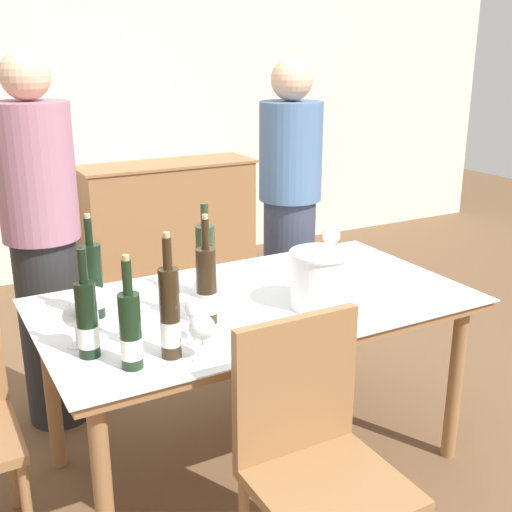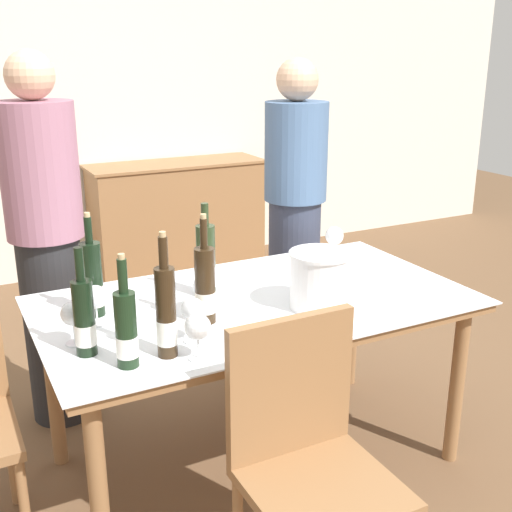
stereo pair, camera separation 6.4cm
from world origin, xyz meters
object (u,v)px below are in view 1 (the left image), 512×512
(wine_bottle_0, at_px, (207,288))
(wine_glass_0, at_px, (202,329))
(wine_bottle_3, at_px, (131,331))
(wine_bottle_5, at_px, (87,320))
(wine_glass_5, at_px, (331,236))
(ice_bucket, at_px, (320,278))
(wine_glass_2, at_px, (75,317))
(sideboard_cabinet, at_px, (169,217))
(wine_bottle_1, at_px, (93,283))
(dining_table, at_px, (256,316))
(wine_glass_1, at_px, (196,311))
(person_host, at_px, (44,248))
(wine_glass_4, at_px, (205,288))
(wine_bottle_2, at_px, (170,314))
(wine_glass_3, at_px, (96,299))
(person_guest_left, at_px, (290,215))
(wine_bottle_4, at_px, (206,263))
(chair_near_front, at_px, (314,450))

(wine_bottle_0, height_order, wine_glass_0, wine_bottle_0)
(wine_bottle_3, xyz_separation_m, wine_bottle_5, (-0.09, 0.14, 0.00))
(wine_glass_5, bearing_deg, ice_bucket, -129.30)
(wine_bottle_5, xyz_separation_m, wine_glass_2, (-0.02, 0.09, -0.02))
(sideboard_cabinet, xyz_separation_m, wine_bottle_1, (-1.20, -2.37, 0.44))
(dining_table, relative_size, wine_bottle_5, 4.65)
(wine_glass_1, bearing_deg, sideboard_cabinet, 70.68)
(sideboard_cabinet, xyz_separation_m, ice_bucket, (-0.43, -2.68, 0.42))
(person_host, bearing_deg, wine_glass_2, -94.59)
(dining_table, xyz_separation_m, ice_bucket, (0.18, -0.18, 0.19))
(wine_bottle_0, relative_size, wine_glass_4, 2.84)
(wine_glass_0, bearing_deg, wine_bottle_2, 138.85)
(wine_bottle_5, bearing_deg, wine_bottle_3, -55.90)
(wine_bottle_3, relative_size, wine_glass_1, 2.35)
(wine_glass_5, bearing_deg, dining_table, -153.63)
(wine_bottle_5, height_order, person_host, person_host)
(sideboard_cabinet, height_order, wine_glass_2, wine_glass_2)
(wine_bottle_3, bearing_deg, wine_glass_4, 37.94)
(wine_glass_3, height_order, person_guest_left, person_guest_left)
(wine_bottle_2, xyz_separation_m, wine_glass_3, (-0.14, 0.34, -0.04))
(ice_bucket, distance_m, wine_glass_1, 0.54)
(dining_table, relative_size, wine_bottle_4, 4.44)
(wine_bottle_3, bearing_deg, wine_glass_0, -15.14)
(wine_bottle_2, xyz_separation_m, chair_near_front, (0.29, -0.40, -0.35))
(wine_glass_1, distance_m, wine_glass_3, 0.38)
(wine_bottle_2, distance_m, wine_bottle_3, 0.14)
(wine_glass_0, distance_m, wine_glass_5, 1.13)
(wine_glass_1, relative_size, chair_near_front, 0.17)
(wine_bottle_0, distance_m, wine_glass_4, 0.11)
(wine_bottle_1, bearing_deg, sideboard_cabinet, 63.08)
(person_host, bearing_deg, wine_bottle_2, -80.22)
(dining_table, height_order, person_host, person_host)
(ice_bucket, xyz_separation_m, wine_glass_5, (0.36, 0.44, -0.00))
(dining_table, distance_m, wine_bottle_3, 0.70)
(sideboard_cabinet, height_order, wine_bottle_4, wine_bottle_4)
(dining_table, distance_m, wine_glass_0, 0.56)
(ice_bucket, bearing_deg, chair_near_front, -125.09)
(dining_table, distance_m, wine_glass_3, 0.64)
(wine_bottle_5, bearing_deg, wine_glass_2, 101.82)
(dining_table, distance_m, wine_bottle_5, 0.74)
(dining_table, distance_m, wine_bottle_4, 0.29)
(wine_bottle_4, distance_m, wine_glass_2, 0.60)
(wine_glass_3, bearing_deg, wine_bottle_0, -23.26)
(dining_table, distance_m, chair_near_front, 0.73)
(sideboard_cabinet, bearing_deg, wine_bottle_3, -113.23)
(sideboard_cabinet, xyz_separation_m, wine_glass_4, (-0.83, -2.52, 0.40))
(wine_bottle_2, relative_size, wine_glass_2, 2.76)
(wine_bottle_1, bearing_deg, wine_bottle_0, -35.90)
(wine_glass_3, bearing_deg, sideboard_cabinet, 63.69)
(ice_bucket, height_order, wine_bottle_5, wine_bottle_5)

